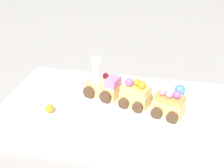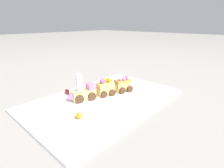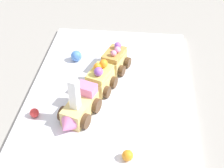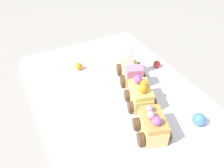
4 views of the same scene
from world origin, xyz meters
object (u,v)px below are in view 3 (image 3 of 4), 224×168
Objects in this scene: cake_car_lemon at (100,79)px; gumball_blue at (76,56)px; cake_car_caramel at (115,60)px; cake_train_locomotive at (78,108)px; gumball_orange at (128,155)px; gumball_red at (34,113)px.

cake_car_lemon reaches higher than gumball_blue.
cake_train_locomotive is at bearing -0.06° from cake_car_caramel.
cake_car_lemon reaches higher than gumball_orange.
cake_car_lemon is 2.84× the size of gumball_blue.
gumball_blue is (-0.11, -0.08, -0.01)m from cake_car_lemon.
cake_car_caramel is 0.11m from gumball_blue.
cake_car_lemon is at bearing -0.05° from cake_car_caramel.
gumball_orange is (0.21, 0.08, -0.02)m from cake_car_lemon.
cake_train_locomotive reaches higher than gumball_red.
gumball_orange is at bearing 28.22° from cake_car_caramel.
cake_train_locomotive is 0.10m from gumball_red.
cake_train_locomotive is at bearing -0.06° from cake_car_lemon.
gumball_orange is at bearing 65.85° from gumball_red.
cake_car_lemon reaches higher than cake_car_caramel.
cake_car_lemon is 0.22m from gumball_orange.
cake_train_locomotive is 0.20m from cake_car_caramel.
gumball_orange is at bearing 39.60° from cake_car_lemon.
cake_car_caramel is 0.26m from gumball_red.
gumball_orange is (0.10, 0.12, -0.02)m from cake_train_locomotive.
cake_car_caramel is 3.84× the size of gumball_orange.
gumball_red is at bearing -114.15° from gumball_orange.
gumball_orange is (0.30, 0.05, -0.02)m from cake_car_caramel.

